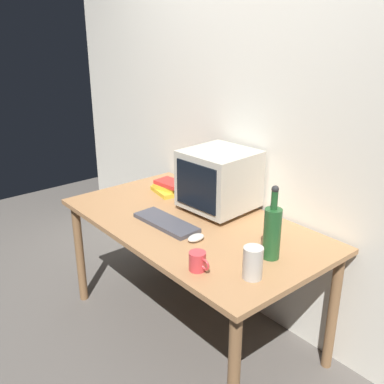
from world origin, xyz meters
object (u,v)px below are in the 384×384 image
object	(u,v)px
mug	(198,261)
book_stack	(169,187)
computer_mouse	(196,238)
metal_canister	(253,263)
bottle_short	(271,225)
crt_monitor	(219,180)
keyboard	(166,223)
bottle_tall	(272,231)

from	to	relation	value
mug	book_stack	bearing A→B (deg)	150.61
computer_mouse	metal_canister	size ratio (longest dim) A/B	0.67
bottle_short	book_stack	distance (m)	0.87
crt_monitor	metal_canister	xyz separation A→B (m)	(0.66, -0.41, -0.12)
crt_monitor	mug	xyz separation A→B (m)	(0.45, -0.55, -0.15)
computer_mouse	metal_canister	distance (m)	0.44
crt_monitor	computer_mouse	bearing A→B (deg)	-58.57
crt_monitor	mug	distance (m)	0.73
crt_monitor	bottle_short	distance (m)	0.47
crt_monitor	keyboard	distance (m)	0.41
computer_mouse	metal_canister	bearing A→B (deg)	-5.99
crt_monitor	bottle_tall	size ratio (longest dim) A/B	1.10
computer_mouse	bottle_tall	world-z (taller)	bottle_tall
crt_monitor	computer_mouse	distance (m)	0.47
crt_monitor	keyboard	bearing A→B (deg)	-95.23
bottle_short	metal_canister	xyz separation A→B (m)	(0.21, -0.37, 0.00)
keyboard	mug	distance (m)	0.52
bottle_short	mug	world-z (taller)	bottle_short
computer_mouse	bottle_short	bearing A→B (deg)	54.75
crt_monitor	bottle_tall	world-z (taller)	bottle_tall
bottle_tall	metal_canister	distance (m)	0.22
book_stack	crt_monitor	bearing A→B (deg)	7.72
keyboard	computer_mouse	distance (m)	0.26
computer_mouse	mug	distance (m)	0.29
mug	crt_monitor	bearing A→B (deg)	129.43
bottle_tall	computer_mouse	bearing A→B (deg)	-155.33
crt_monitor	mug	bearing A→B (deg)	-50.57
bottle_tall	bottle_short	world-z (taller)	bottle_tall
keyboard	metal_canister	distance (m)	0.70
book_stack	bottle_tall	bearing A→B (deg)	-8.20
mug	metal_canister	distance (m)	0.25
crt_monitor	book_stack	size ratio (longest dim) A/B	1.66
bottle_tall	bottle_short	bearing A→B (deg)	130.80
computer_mouse	book_stack	xyz separation A→B (m)	(-0.65, 0.31, 0.02)
metal_canister	bottle_short	bearing A→B (deg)	119.69
keyboard	bottle_tall	distance (m)	0.66
bottle_tall	metal_canister	xyz separation A→B (m)	(0.07, -0.20, -0.07)
mug	metal_canister	world-z (taller)	metal_canister
metal_canister	crt_monitor	bearing A→B (deg)	148.32
bottle_short	metal_canister	bearing A→B (deg)	-60.31
bottle_short	computer_mouse	bearing A→B (deg)	-123.95
keyboard	computer_mouse	bearing A→B (deg)	-2.60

